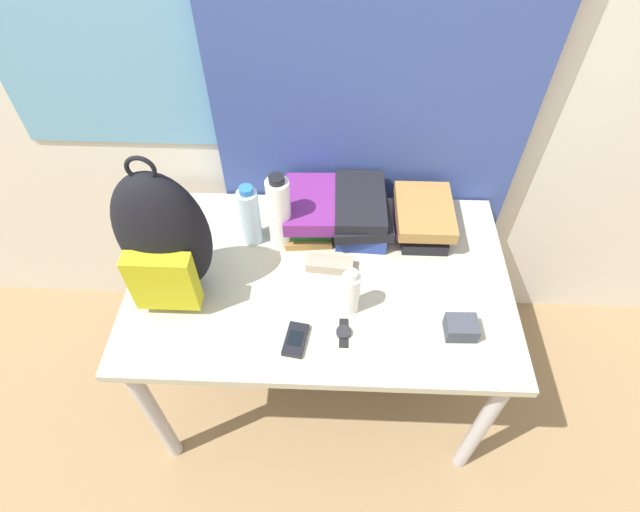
{
  "coord_description": "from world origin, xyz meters",
  "views": [
    {
      "loc": [
        0.04,
        -0.61,
        1.97
      ],
      "look_at": [
        0.0,
        0.37,
        0.82
      ],
      "focal_mm": 28.0,
      "sensor_mm": 36.0,
      "label": 1
    }
  ],
  "objects": [
    {
      "name": "ground_plane",
      "position": [
        0.0,
        0.0,
        0.0
      ],
      "size": [
        12.0,
        12.0,
        0.0
      ],
      "primitive_type": "plane",
      "color": "#8C704C"
    },
    {
      "name": "wall_back",
      "position": [
        -0.0,
        0.83,
        1.25
      ],
      "size": [
        6.0,
        0.06,
        2.5
      ],
      "color": "silver",
      "rests_on": "ground_plane"
    },
    {
      "name": "curtain_blue",
      "position": [
        0.15,
        0.78,
        1.25
      ],
      "size": [
        1.03,
        0.04,
        2.5
      ],
      "color": "#384C93",
      "rests_on": "ground_plane"
    },
    {
      "name": "desk",
      "position": [
        0.0,
        0.37,
        0.63
      ],
      "size": [
        1.21,
        0.75,
        0.72
      ],
      "color": "#B7B299",
      "rests_on": "ground_plane"
    },
    {
      "name": "backpack",
      "position": [
        -0.44,
        0.32,
        0.93
      ],
      "size": [
        0.27,
        0.2,
        0.5
      ],
      "color": "black",
      "rests_on": "desk"
    },
    {
      "name": "book_stack_left",
      "position": [
        -0.05,
        0.6,
        0.78
      ],
      "size": [
        0.2,
        0.26,
        0.13
      ],
      "color": "olive",
      "rests_on": "desk"
    },
    {
      "name": "book_stack_center",
      "position": [
        0.13,
        0.6,
        0.79
      ],
      "size": [
        0.22,
        0.29,
        0.13
      ],
      "color": "navy",
      "rests_on": "desk"
    },
    {
      "name": "book_stack_right",
      "position": [
        0.34,
        0.59,
        0.78
      ],
      "size": [
        0.2,
        0.25,
        0.11
      ],
      "color": "black",
      "rests_on": "desk"
    },
    {
      "name": "water_bottle",
      "position": [
        -0.23,
        0.53,
        0.83
      ],
      "size": [
        0.07,
        0.07,
        0.23
      ],
      "color": "silver",
      "rests_on": "desk"
    },
    {
      "name": "sports_bottle",
      "position": [
        -0.13,
        0.52,
        0.85
      ],
      "size": [
        0.07,
        0.07,
        0.29
      ],
      "color": "white",
      "rests_on": "desk"
    },
    {
      "name": "sunscreen_bottle",
      "position": [
        0.09,
        0.26,
        0.8
      ],
      "size": [
        0.06,
        0.06,
        0.17
      ],
      "color": "white",
      "rests_on": "desk"
    },
    {
      "name": "cell_phone",
      "position": [
        -0.06,
        0.13,
        0.73
      ],
      "size": [
        0.08,
        0.12,
        0.02
      ],
      "color": "black",
      "rests_on": "desk"
    },
    {
      "name": "sunglasses_case",
      "position": [
        0.03,
        0.41,
        0.73
      ],
      "size": [
        0.15,
        0.07,
        0.04
      ],
      "color": "gray",
      "rests_on": "desk"
    },
    {
      "name": "camera_pouch",
      "position": [
        0.41,
        0.18,
        0.74
      ],
      "size": [
        0.09,
        0.07,
        0.05
      ],
      "color": "#383D47",
      "rests_on": "desk"
    },
    {
      "name": "wristwatch",
      "position": [
        0.08,
        0.17,
        0.72
      ],
      "size": [
        0.04,
        0.1,
        0.01
      ],
      "color": "black",
      "rests_on": "desk"
    }
  ]
}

